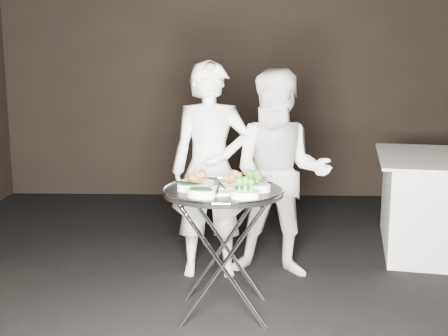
{
  "coord_description": "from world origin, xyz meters",
  "views": [
    {
      "loc": [
        -0.06,
        -3.46,
        1.61
      ],
      "look_at": [
        -0.18,
        0.17,
        0.95
      ],
      "focal_mm": 45.0,
      "sensor_mm": 36.0,
      "label": 1
    }
  ],
  "objects_px": {
    "serving_tray": "(223,191)",
    "waiter_left": "(210,170)",
    "waiter_right": "(280,175)",
    "tray_stand": "(223,246)"
  },
  "relations": [
    {
      "from": "serving_tray",
      "to": "waiter_right",
      "type": "relative_size",
      "value": 0.49
    },
    {
      "from": "serving_tray",
      "to": "waiter_left",
      "type": "xyz_separation_m",
      "value": [
        -0.12,
        0.74,
        -0.0
      ]
    },
    {
      "from": "waiter_left",
      "to": "waiter_right",
      "type": "bearing_deg",
      "value": -5.72
    },
    {
      "from": "waiter_right",
      "to": "serving_tray",
      "type": "bearing_deg",
      "value": -112.09
    },
    {
      "from": "tray_stand",
      "to": "waiter_right",
      "type": "height_order",
      "value": "waiter_right"
    },
    {
      "from": "serving_tray",
      "to": "tray_stand",
      "type": "bearing_deg",
      "value": -36.87
    },
    {
      "from": "tray_stand",
      "to": "waiter_right",
      "type": "bearing_deg",
      "value": 60.38
    },
    {
      "from": "waiter_left",
      "to": "waiter_right",
      "type": "distance_m",
      "value": 0.53
    },
    {
      "from": "serving_tray",
      "to": "waiter_right",
      "type": "xyz_separation_m",
      "value": [
        0.41,
        0.72,
        -0.03
      ]
    },
    {
      "from": "waiter_left",
      "to": "waiter_right",
      "type": "relative_size",
      "value": 1.04
    }
  ]
}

